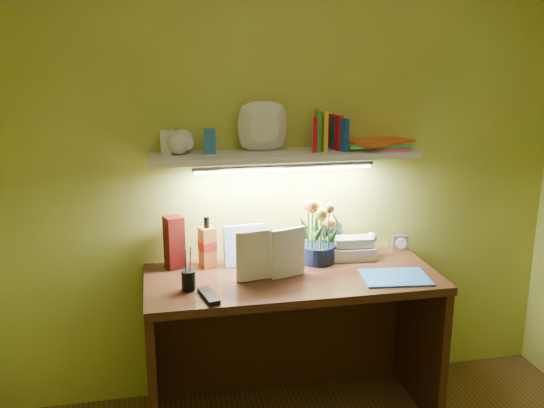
{
  "coord_description": "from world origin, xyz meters",
  "views": [
    {
      "loc": [
        -0.63,
        -1.44,
        1.82
      ],
      "look_at": [
        -0.07,
        1.35,
        1.07
      ],
      "focal_mm": 40.0,
      "sensor_mm": 36.0,
      "label": 1
    }
  ],
  "objects_px": {
    "flower_bouquet": "(318,232)",
    "telephone": "(352,245)",
    "desk_clock": "(400,242)",
    "whisky_bottle": "(207,242)",
    "desk": "(292,346)"
  },
  "relations": [
    {
      "from": "telephone",
      "to": "desk_clock",
      "type": "bearing_deg",
      "value": 17.11
    },
    {
      "from": "desk",
      "to": "desk_clock",
      "type": "relative_size",
      "value": 17.15
    },
    {
      "from": "flower_bouquet",
      "to": "desk",
      "type": "bearing_deg",
      "value": -136.8
    },
    {
      "from": "flower_bouquet",
      "to": "telephone",
      "type": "height_order",
      "value": "flower_bouquet"
    },
    {
      "from": "desk",
      "to": "desk_clock",
      "type": "distance_m",
      "value": 0.81
    },
    {
      "from": "desk_clock",
      "to": "whisky_bottle",
      "type": "relative_size",
      "value": 0.32
    },
    {
      "from": "desk_clock",
      "to": "whisky_bottle",
      "type": "distance_m",
      "value": 1.04
    },
    {
      "from": "desk_clock",
      "to": "whisky_bottle",
      "type": "xyz_separation_m",
      "value": [
        -1.04,
        -0.05,
        0.09
      ]
    },
    {
      "from": "flower_bouquet",
      "to": "desk_clock",
      "type": "relative_size",
      "value": 3.81
    },
    {
      "from": "telephone",
      "to": "whisky_bottle",
      "type": "bearing_deg",
      "value": -177.16
    },
    {
      "from": "desk",
      "to": "flower_bouquet",
      "type": "distance_m",
      "value": 0.58
    },
    {
      "from": "desk",
      "to": "flower_bouquet",
      "type": "bearing_deg",
      "value": 43.2
    },
    {
      "from": "desk",
      "to": "desk_clock",
      "type": "height_order",
      "value": "desk_clock"
    },
    {
      "from": "telephone",
      "to": "flower_bouquet",
      "type": "bearing_deg",
      "value": -168.34
    },
    {
      "from": "desk",
      "to": "whisky_bottle",
      "type": "bearing_deg",
      "value": 153.16
    }
  ]
}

